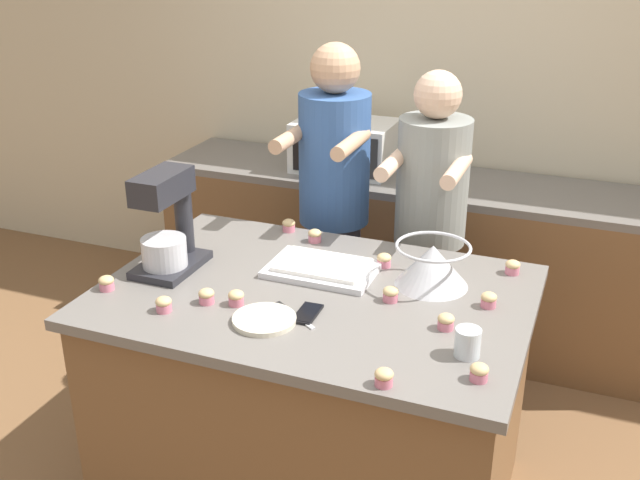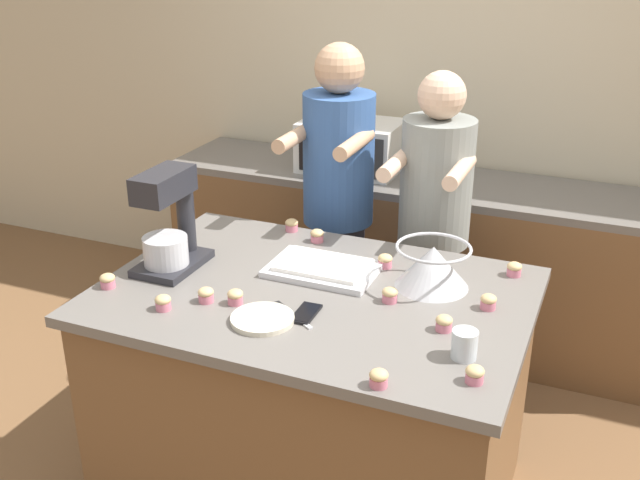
{
  "view_description": "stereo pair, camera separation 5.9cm",
  "coord_description": "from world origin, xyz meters",
  "px_view_note": "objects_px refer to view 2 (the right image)",
  "views": [
    {
      "loc": [
        0.9,
        -2.24,
        2.17
      ],
      "look_at": [
        0.0,
        0.05,
        1.11
      ],
      "focal_mm": 42.0,
      "sensor_mm": 36.0,
      "label": 1
    },
    {
      "loc": [
        0.96,
        -2.22,
        2.17
      ],
      "look_at": [
        0.0,
        0.05,
        1.11
      ],
      "focal_mm": 42.0,
      "sensor_mm": 36.0,
      "label": 2
    }
  ],
  "objects_px": {
    "person_right": "(432,240)",
    "microwave_oven": "(351,146)",
    "cell_phone": "(306,313)",
    "mixing_bowl": "(433,265)",
    "cupcake_2": "(390,295)",
    "cupcake_10": "(108,281)",
    "cupcake_0": "(488,302)",
    "cupcake_4": "(475,374)",
    "stand_mixer": "(169,226)",
    "person_left": "(338,215)",
    "cupcake_5": "(235,297)",
    "cupcake_6": "(514,269)",
    "small_plate": "(262,319)",
    "cupcake_11": "(163,302)",
    "cupcake_3": "(444,323)",
    "cupcake_9": "(206,295)",
    "cupcake_7": "(385,261)",
    "knife": "(291,313)",
    "cupcake_1": "(292,225)",
    "cupcake_8": "(379,378)",
    "drinking_glass": "(464,344)",
    "baking_tray": "(323,268)",
    "cupcake_12": "(317,235)"
  },
  "relations": [
    {
      "from": "cupcake_8",
      "to": "cupcake_5",
      "type": "bearing_deg",
      "value": 155.61
    },
    {
      "from": "cell_phone",
      "to": "cupcake_8",
      "type": "distance_m",
      "value": 0.47
    },
    {
      "from": "cupcake_0",
      "to": "person_right",
      "type": "bearing_deg",
      "value": 118.33
    },
    {
      "from": "baking_tray",
      "to": "cupcake_0",
      "type": "relative_size",
      "value": 7.27
    },
    {
      "from": "microwave_oven",
      "to": "cupcake_8",
      "type": "relative_size",
      "value": 9.4
    },
    {
      "from": "mixing_bowl",
      "to": "cupcake_10",
      "type": "bearing_deg",
      "value": -156.69
    },
    {
      "from": "mixing_bowl",
      "to": "baking_tray",
      "type": "xyz_separation_m",
      "value": [
        -0.41,
        -0.05,
        -0.07
      ]
    },
    {
      "from": "person_left",
      "to": "cupcake_3",
      "type": "distance_m",
      "value": 1.17
    },
    {
      "from": "person_left",
      "to": "cupcake_9",
      "type": "height_order",
      "value": "person_left"
    },
    {
      "from": "stand_mixer",
      "to": "mixing_bowl",
      "type": "bearing_deg",
      "value": 13.41
    },
    {
      "from": "person_right",
      "to": "cell_phone",
      "type": "bearing_deg",
      "value": -100.49
    },
    {
      "from": "person_right",
      "to": "cupcake_12",
      "type": "xyz_separation_m",
      "value": [
        -0.39,
        -0.4,
        0.11
      ]
    },
    {
      "from": "cupcake_6",
      "to": "cupcake_10",
      "type": "height_order",
      "value": "same"
    },
    {
      "from": "microwave_oven",
      "to": "cupcake_4",
      "type": "height_order",
      "value": "microwave_oven"
    },
    {
      "from": "person_left",
      "to": "cupcake_2",
      "type": "relative_size",
      "value": 30.18
    },
    {
      "from": "mixing_bowl",
      "to": "cupcake_2",
      "type": "distance_m",
      "value": 0.21
    },
    {
      "from": "cupcake_5",
      "to": "cupcake_6",
      "type": "relative_size",
      "value": 1.0
    },
    {
      "from": "person_right",
      "to": "drinking_glass",
      "type": "relative_size",
      "value": 17.36
    },
    {
      "from": "cupcake_6",
      "to": "cupcake_11",
      "type": "relative_size",
      "value": 1.0
    },
    {
      "from": "knife",
      "to": "cupcake_1",
      "type": "bearing_deg",
      "value": 114.59
    },
    {
      "from": "cupcake_2",
      "to": "cupcake_7",
      "type": "height_order",
      "value": "same"
    },
    {
      "from": "microwave_oven",
      "to": "cupcake_4",
      "type": "relative_size",
      "value": 9.4
    },
    {
      "from": "cupcake_6",
      "to": "cupcake_11",
      "type": "bearing_deg",
      "value": -145.32
    },
    {
      "from": "baking_tray",
      "to": "cupcake_5",
      "type": "relative_size",
      "value": 7.27
    },
    {
      "from": "cell_phone",
      "to": "cupcake_4",
      "type": "distance_m",
      "value": 0.64
    },
    {
      "from": "mixing_bowl",
      "to": "cupcake_9",
      "type": "height_order",
      "value": "mixing_bowl"
    },
    {
      "from": "person_right",
      "to": "microwave_oven",
      "type": "height_order",
      "value": "person_right"
    },
    {
      "from": "cupcake_10",
      "to": "cupcake_0",
      "type": "bearing_deg",
      "value": 15.99
    },
    {
      "from": "cupcake_0",
      "to": "cupcake_7",
      "type": "distance_m",
      "value": 0.47
    },
    {
      "from": "person_right",
      "to": "mixing_bowl",
      "type": "xyz_separation_m",
      "value": [
        0.15,
        -0.61,
        0.17
      ]
    },
    {
      "from": "stand_mixer",
      "to": "small_plate",
      "type": "xyz_separation_m",
      "value": [
        0.51,
        -0.24,
        -0.16
      ]
    },
    {
      "from": "microwave_oven",
      "to": "person_right",
      "type": "bearing_deg",
      "value": -45.36
    },
    {
      "from": "small_plate",
      "to": "baking_tray",
      "type": "bearing_deg",
      "value": 84.57
    },
    {
      "from": "person_right",
      "to": "microwave_oven",
      "type": "relative_size",
      "value": 3.05
    },
    {
      "from": "cupcake_10",
      "to": "cupcake_7",
      "type": "bearing_deg",
      "value": 32.36
    },
    {
      "from": "knife",
      "to": "cupcake_9",
      "type": "xyz_separation_m",
      "value": [
        -0.31,
        -0.03,
        0.02
      ]
    },
    {
      "from": "cupcake_9",
      "to": "cupcake_11",
      "type": "bearing_deg",
      "value": -135.14
    },
    {
      "from": "cupcake_2",
      "to": "cupcake_7",
      "type": "bearing_deg",
      "value": 111.61
    },
    {
      "from": "cupcake_2",
      "to": "small_plate",
      "type": "bearing_deg",
      "value": -139.47
    },
    {
      "from": "cupcake_5",
      "to": "cupcake_6",
      "type": "bearing_deg",
      "value": 35.18
    },
    {
      "from": "drinking_glass",
      "to": "cupcake_3",
      "type": "relative_size",
      "value": 1.65
    },
    {
      "from": "stand_mixer",
      "to": "cupcake_2",
      "type": "height_order",
      "value": "stand_mixer"
    },
    {
      "from": "microwave_oven",
      "to": "cell_phone",
      "type": "xyz_separation_m",
      "value": [
        0.45,
        -1.63,
        -0.11
      ]
    },
    {
      "from": "person_left",
      "to": "cupcake_8",
      "type": "bearing_deg",
      "value": -63.77
    },
    {
      "from": "stand_mixer",
      "to": "cupcake_4",
      "type": "distance_m",
      "value": 1.29
    },
    {
      "from": "small_plate",
      "to": "cupcake_12",
      "type": "relative_size",
      "value": 3.85
    },
    {
      "from": "cupcake_2",
      "to": "cupcake_10",
      "type": "bearing_deg",
      "value": -163.4
    },
    {
      "from": "microwave_oven",
      "to": "drinking_glass",
      "type": "distance_m",
      "value": 1.96
    },
    {
      "from": "cupcake_7",
      "to": "cupcake_8",
      "type": "relative_size",
      "value": 1.0
    },
    {
      "from": "cupcake_8",
      "to": "cupcake_10",
      "type": "height_order",
      "value": "same"
    }
  ]
}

